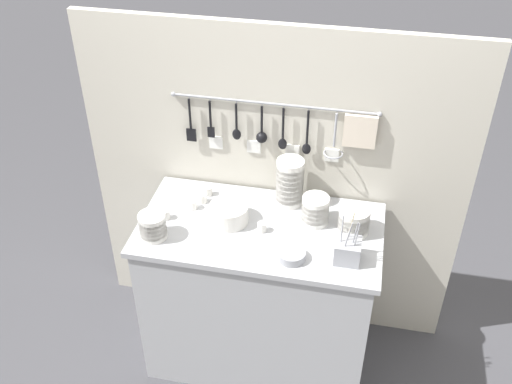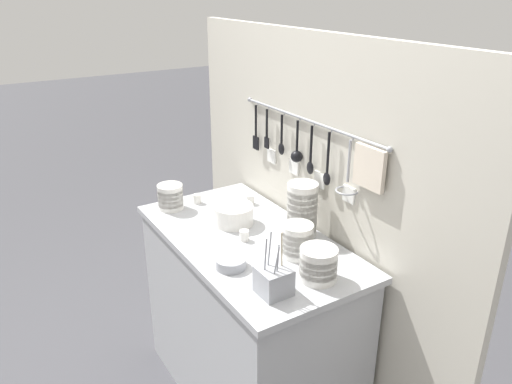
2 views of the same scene
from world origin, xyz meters
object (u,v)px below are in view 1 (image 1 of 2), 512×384
(bowl_stack_tall_left, at_px, (153,226))
(bowl_stack_back_corner, at_px, (315,210))
(cup_beside_plates, at_px, (262,227))
(steel_mixing_bowl, at_px, (292,255))
(plate_stack, at_px, (229,213))
(cup_by_caddy, at_px, (203,198))
(bowl_stack_wide_centre, at_px, (354,221))
(cup_front_left, at_px, (165,214))
(bowl_stack_nested_right, at_px, (290,182))
(cup_centre, at_px, (193,205))
(cup_edge_near, at_px, (208,191))
(cutlery_caddy, at_px, (348,250))

(bowl_stack_tall_left, height_order, bowl_stack_back_corner, bowl_stack_back_corner)
(cup_beside_plates, bearing_deg, bowl_stack_tall_left, -163.61)
(steel_mixing_bowl, bearing_deg, plate_stack, 148.96)
(steel_mixing_bowl, height_order, cup_by_caddy, cup_by_caddy)
(bowl_stack_back_corner, relative_size, bowl_stack_wide_centre, 0.99)
(cup_by_caddy, relative_size, cup_front_left, 1.00)
(bowl_stack_wide_centre, height_order, cup_front_left, bowl_stack_wide_centre)
(bowl_stack_nested_right, relative_size, cup_by_caddy, 5.25)
(cup_centre, bearing_deg, cup_by_caddy, 60.68)
(bowl_stack_wide_centre, distance_m, cup_beside_plates, 0.43)
(steel_mixing_bowl, distance_m, cup_edge_near, 0.63)
(bowl_stack_wide_centre, relative_size, cup_front_left, 3.07)
(plate_stack, bearing_deg, cup_beside_plates, -13.96)
(bowl_stack_nested_right, bearing_deg, cup_by_caddy, -168.43)
(bowl_stack_tall_left, height_order, cup_front_left, bowl_stack_tall_left)
(plate_stack, bearing_deg, cup_edge_near, 129.98)
(cup_edge_near, bearing_deg, cutlery_caddy, -25.06)
(cup_by_caddy, bearing_deg, cutlery_caddy, -20.39)
(bowl_stack_back_corner, distance_m, cup_centre, 0.61)
(bowl_stack_nested_right, bearing_deg, cup_front_left, -156.27)
(steel_mixing_bowl, bearing_deg, cup_beside_plates, 136.09)
(cup_beside_plates, bearing_deg, plate_stack, 166.04)
(cup_by_caddy, xyz_separation_m, cup_front_left, (-0.14, -0.16, 0.00))
(cup_front_left, bearing_deg, bowl_stack_wide_centre, 5.23)
(cup_front_left, bearing_deg, bowl_stack_nested_right, 23.73)
(steel_mixing_bowl, bearing_deg, cup_centre, 153.91)
(bowl_stack_back_corner, distance_m, cutlery_caddy, 0.30)
(plate_stack, height_order, cup_beside_plates, plate_stack)
(bowl_stack_tall_left, bearing_deg, cup_centre, 64.22)
(cutlery_caddy, bearing_deg, bowl_stack_nested_right, 131.29)
(bowl_stack_back_corner, height_order, bowl_stack_nested_right, bowl_stack_nested_right)
(cup_by_caddy, distance_m, cup_front_left, 0.22)
(bowl_stack_wide_centre, height_order, cutlery_caddy, cutlery_caddy)
(bowl_stack_back_corner, bearing_deg, cup_front_left, -170.42)
(plate_stack, xyz_separation_m, cutlery_caddy, (0.59, -0.16, 0.01))
(bowl_stack_tall_left, relative_size, bowl_stack_back_corner, 0.88)
(cutlery_caddy, bearing_deg, cup_by_caddy, 159.61)
(steel_mixing_bowl, bearing_deg, cup_edge_near, 141.78)
(steel_mixing_bowl, relative_size, cup_front_left, 2.66)
(cutlery_caddy, distance_m, cup_centre, 0.82)
(plate_stack, bearing_deg, cup_centre, 163.37)
(plate_stack, distance_m, cup_edge_near, 0.24)
(cup_beside_plates, relative_size, cup_centre, 1.00)
(plate_stack, xyz_separation_m, cup_centre, (-0.20, 0.06, -0.02))
(bowl_stack_tall_left, relative_size, steel_mixing_bowl, 1.01)
(cutlery_caddy, distance_m, cup_edge_near, 0.82)
(bowl_stack_tall_left, height_order, cup_centre, bowl_stack_tall_left)
(bowl_stack_tall_left, bearing_deg, bowl_stack_back_corner, 19.95)
(cutlery_caddy, bearing_deg, plate_stack, 164.68)
(bowl_stack_tall_left, bearing_deg, cup_front_left, 85.82)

